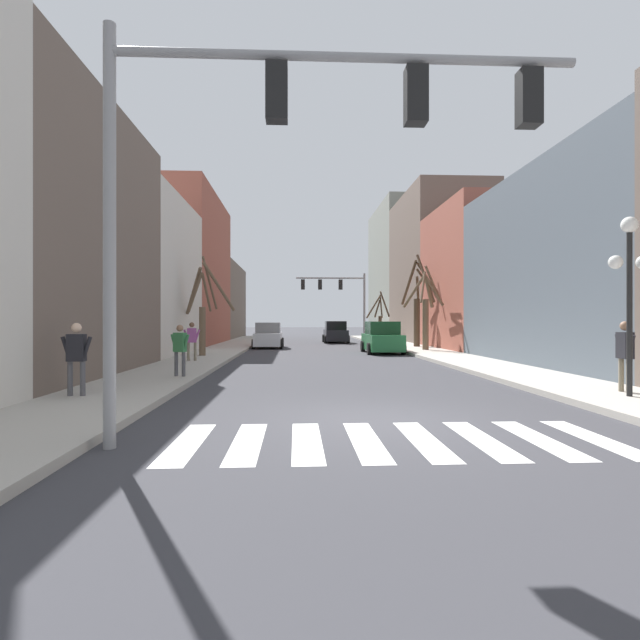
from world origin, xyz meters
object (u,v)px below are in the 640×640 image
(traffic_signal_far, at_px, (339,291))
(street_tree_right_far, at_px, (204,308))
(pedestrian_on_left_sidewalk, at_px, (192,338))
(street_tree_left_far, at_px, (419,304))
(car_parked_left_mid, at_px, (268,336))
(street_tree_left_near, at_px, (426,309))
(pedestrian_waiting_at_curb, at_px, (76,353))
(car_parked_right_far, at_px, (382,338))
(pedestrian_on_right_sidewalk, at_px, (180,346))
(street_tree_right_near, at_px, (380,317))
(traffic_signal_near, at_px, (289,135))
(car_parked_right_near, at_px, (335,333))
(pedestrian_crossing_street, at_px, (625,350))
(street_lamp_right_corner, at_px, (629,269))

(traffic_signal_far, xyz_separation_m, street_tree_right_far, (-8.05, -16.94, -1.83))
(pedestrian_on_left_sidewalk, height_order, street_tree_left_far, street_tree_left_far)
(car_parked_left_mid, xyz_separation_m, street_tree_left_near, (9.31, -4.90, 1.68))
(pedestrian_waiting_at_curb, distance_m, street_tree_left_near, 21.02)
(car_parked_right_far, xyz_separation_m, pedestrian_on_right_sidewalk, (-8.34, -12.40, 0.25))
(car_parked_left_mid, xyz_separation_m, street_tree_right_far, (-2.67, -8.72, 1.63))
(traffic_signal_far, xyz_separation_m, street_tree_right_near, (3.64, 1.02, -2.16))
(pedestrian_on_right_sidewalk, height_order, street_tree_right_far, street_tree_right_far)
(traffic_signal_near, height_order, pedestrian_on_right_sidewalk, traffic_signal_near)
(car_parked_left_mid, bearing_deg, car_parked_right_near, -34.47)
(pedestrian_on_left_sidewalk, xyz_separation_m, street_tree_left_near, (11.84, 7.25, 1.36))
(traffic_signal_far, relative_size, pedestrian_on_right_sidewalk, 3.72)
(traffic_signal_near, height_order, street_tree_left_near, traffic_signal_near)
(pedestrian_crossing_street, bearing_deg, pedestrian_waiting_at_curb, 91.80)
(car_parked_right_near, distance_m, pedestrian_crossing_street, 29.59)
(car_parked_left_mid, bearing_deg, street_tree_left_far, -97.82)
(traffic_signal_far, distance_m, street_lamp_right_corner, 30.96)
(traffic_signal_far, bearing_deg, street_tree_left_near, -73.32)
(car_parked_left_mid, height_order, street_tree_right_near, street_tree_right_near)
(street_tree_left_near, xyz_separation_m, street_tree_right_far, (-11.98, -3.83, -0.05))
(street_tree_right_near, bearing_deg, pedestrian_on_right_sidewalk, -111.48)
(traffic_signal_far, relative_size, pedestrian_on_left_sidewalk, 3.61)
(traffic_signal_near, distance_m, pedestrian_on_right_sidewalk, 9.34)
(pedestrian_on_right_sidewalk, bearing_deg, car_parked_right_far, 79.45)
(pedestrian_on_right_sidewalk, xyz_separation_m, street_tree_left_near, (11.00, 13.07, 1.39))
(car_parked_left_mid, height_order, street_tree_left_near, street_tree_left_near)
(car_parked_right_far, bearing_deg, street_lamp_right_corner, -171.19)
(pedestrian_waiting_at_curb, relative_size, pedestrian_on_left_sidewalk, 1.02)
(street_lamp_right_corner, distance_m, street_tree_left_far, 21.13)
(traffic_signal_near, bearing_deg, car_parked_right_near, 84.29)
(pedestrian_on_right_sidewalk, bearing_deg, street_tree_left_near, 73.28)
(car_parked_left_mid, height_order, street_tree_left_far, street_tree_left_far)
(pedestrian_waiting_at_curb, height_order, street_tree_right_far, street_tree_right_far)
(traffic_signal_far, distance_m, pedestrian_on_right_sidewalk, 27.31)
(car_parked_right_near, bearing_deg, traffic_signal_near, 174.29)
(car_parked_left_mid, bearing_deg, traffic_signal_near, -176.18)
(traffic_signal_near, height_order, car_parked_right_far, traffic_signal_near)
(pedestrian_waiting_at_curb, height_order, pedestrian_crossing_street, pedestrian_crossing_street)
(car_parked_right_near, bearing_deg, pedestrian_waiting_at_curb, 164.39)
(street_lamp_right_corner, height_order, street_tree_right_near, street_tree_right_near)
(traffic_signal_far, distance_m, car_parked_right_far, 14.26)
(street_lamp_right_corner, height_order, pedestrian_crossing_street, street_lamp_right_corner)
(traffic_signal_near, relative_size, car_parked_right_far, 1.65)
(car_parked_left_mid, bearing_deg, pedestrian_on_left_sidewalk, 168.24)
(car_parked_left_mid, xyz_separation_m, pedestrian_on_left_sidewalk, (-2.53, -12.15, 0.32))
(car_parked_right_near, bearing_deg, street_tree_left_far, -151.62)
(pedestrian_waiting_at_curb, height_order, pedestrian_on_right_sidewalk, pedestrian_waiting_at_curb)
(car_parked_right_near, bearing_deg, street_tree_left_near, -160.88)
(traffic_signal_near, xyz_separation_m, pedestrian_on_right_sidewalk, (-3.41, 7.96, -3.49))
(pedestrian_crossing_street, bearing_deg, street_tree_right_near, 3.08)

